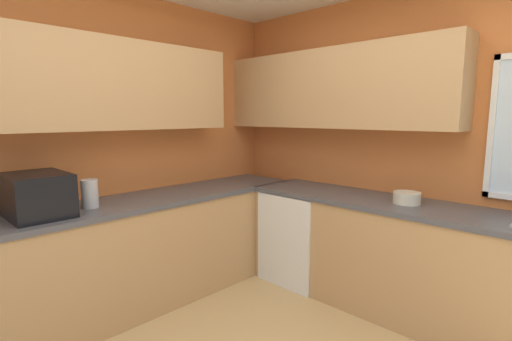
{
  "coord_description": "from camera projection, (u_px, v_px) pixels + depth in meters",
  "views": [
    {
      "loc": [
        1.22,
        -1.3,
        1.56
      ],
      "look_at": [
        -0.73,
        0.7,
        1.15
      ],
      "focal_mm": 26.36,
      "sensor_mm": 36.0,
      "label": 1
    }
  ],
  "objects": [
    {
      "name": "counter_run_back",
      "position": [
        419.0,
        263.0,
        2.87
      ],
      "size": [
        2.92,
        0.65,
        0.89
      ],
      "color": "tan",
      "rests_on": "ground_plane"
    },
    {
      "name": "bowl",
      "position": [
        407.0,
        198.0,
        2.88
      ],
      "size": [
        0.2,
        0.2,
        0.09
      ],
      "primitive_type": "cylinder",
      "color": "beige",
      "rests_on": "counter_run_back"
    },
    {
      "name": "room_shell",
      "position": [
        243.0,
        77.0,
        2.67
      ],
      "size": [
        3.83,
        3.8,
        2.65
      ],
      "color": "#D17238",
      "rests_on": "ground_plane"
    },
    {
      "name": "dishwasher",
      "position": [
        302.0,
        235.0,
        3.6
      ],
      "size": [
        0.6,
        0.6,
        0.85
      ],
      "primitive_type": "cube",
      "color": "white",
      "rests_on": "ground_plane"
    },
    {
      "name": "kettle",
      "position": [
        90.0,
        194.0,
        2.74
      ],
      "size": [
        0.12,
        0.12,
        0.21
      ],
      "primitive_type": "cylinder",
      "color": "#B7B7BC",
      "rests_on": "counter_run_left"
    },
    {
      "name": "counter_run_left",
      "position": [
        121.0,
        257.0,
        2.99
      ],
      "size": [
        0.65,
        3.41,
        0.89
      ],
      "color": "tan",
      "rests_on": "ground_plane"
    },
    {
      "name": "microwave",
      "position": [
        37.0,
        195.0,
        2.51
      ],
      "size": [
        0.48,
        0.36,
        0.29
      ],
      "primitive_type": "cube",
      "color": "black",
      "rests_on": "counter_run_left"
    }
  ]
}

